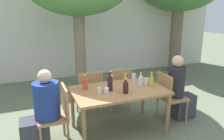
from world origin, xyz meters
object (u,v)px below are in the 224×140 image
Objects in this scene: patio_chair_0 at (58,112)px; drinking_glass_3 at (134,77)px; person_seated_1 at (179,91)px; patio_chair_2 at (90,91)px; wine_bottle_5 at (110,83)px; patio_chair_1 at (169,94)px; drinking_glass_4 at (99,91)px; soda_bottle_1 at (85,84)px; oil_cruet_4 at (125,84)px; water_bottle_2 at (141,81)px; wine_bottle_3 at (126,88)px; drinking_glass_0 at (111,79)px; drinking_glass_1 at (147,81)px; person_seated_0 at (42,113)px; dining_table_front at (119,94)px; drinking_glass_2 at (106,91)px; oil_cruet_0 at (151,81)px; patio_chair_3 at (119,87)px.

patio_chair_0 reaches higher than drinking_glass_3.
patio_chair_2 is at bearing 65.50° from person_seated_1.
patio_chair_1 is at bearing -0.27° from wine_bottle_5.
patio_chair_0 is at bearing 174.03° from drinking_glass_4.
oil_cruet_4 is at bearing -25.10° from soda_bottle_1.
water_bottle_2 reaches higher than wine_bottle_3.
soda_bottle_1 is (-1.72, 0.20, 0.30)m from person_seated_1.
person_seated_1 reaches higher than drinking_glass_0.
drinking_glass_0 is 1.08× the size of drinking_glass_1.
drinking_glass_0 is (0.32, -0.30, 0.29)m from patio_chair_2.
person_seated_1 is at bearing 2.38° from drinking_glass_4.
patio_chair_2 is 7.62× the size of drinking_glass_1.
person_seated_0 is 2.43m from person_seated_1.
drinking_glass_3 is (0.47, 0.39, 0.13)m from dining_table_front.
wine_bottle_5 is at bearing 131.81° from wine_bottle_3.
drinking_glass_3 is at bearing 49.70° from oil_cruet_4.
drinking_glass_4 is (-0.11, 0.02, 0.01)m from drinking_glass_2.
patio_chair_0 is 1.11m from drinking_glass_0.
drinking_glass_1 is (0.84, -0.65, 0.29)m from patio_chair_2.
water_bottle_2 reaches higher than patio_chair_1.
patio_chair_0 is 7.06× the size of drinking_glass_0.
oil_cruet_0 is at bearing 139.54° from patio_chair_2.
oil_cruet_4 reaches higher than patio_chair_0.
wine_bottle_3 is at bearing -111.28° from oil_cruet_4.
oil_cruet_4 reaches higher than patio_chair_2.
patio_chair_2 is at bearing 85.72° from drinking_glass_4.
wine_bottle_3 is at bearing -80.82° from dining_table_front.
oil_cruet_0 is at bearing 94.57° from person_seated_1.
drinking_glass_4 is (0.63, -0.07, 0.28)m from patio_chair_0.
person_seated_0 reaches higher than wine_bottle_5.
person_seated_1 is (0.24, -0.00, 0.03)m from patio_chair_1.
patio_chair_2 is (-1.28, 0.69, 0.00)m from patio_chair_1.
drinking_glass_3 is at bearing -0.58° from drinking_glass_0.
patio_chair_1 is 1.37m from drinking_glass_4.
wine_bottle_3 is 2.72× the size of drinking_glass_2.
drinking_glass_4 is (-0.82, -0.45, -0.01)m from drinking_glass_3.
oil_cruet_4 is 2.24× the size of drinking_glass_0.
oil_cruet_4 is (-0.22, -0.76, 0.34)m from patio_chair_3.
patio_chair_0 is at bearing 90.00° from patio_chair_1.
patio_chair_0 is 1.12m from oil_cruet_4.
soda_bottle_1 is at bearing 168.23° from water_bottle_2.
water_bottle_2 is (0.11, -0.68, 0.32)m from patio_chair_3.
wine_bottle_5 is at bearing 90.28° from person_seated_0.
water_bottle_2 is 0.76× the size of wine_bottle_5.
patio_chair_0 is 3.15× the size of oil_cruet_4.
patio_chair_2 is at bearing 158.29° from drinking_glass_3.
patio_chair_3 is 8.01× the size of drinking_glass_3.
person_seated_1 reaches higher than drinking_glass_2.
drinking_glass_3 is 0.94m from drinking_glass_4.
person_seated_1 is 1.41m from wine_bottle_5.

